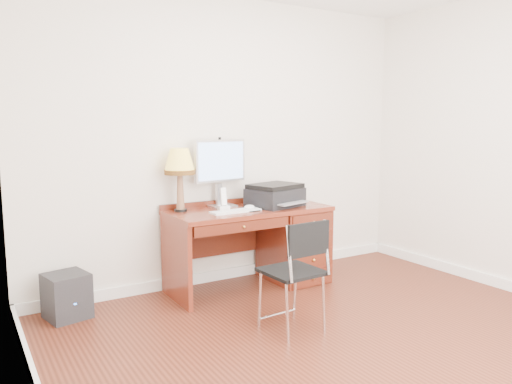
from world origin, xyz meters
TOP-DOWN VIEW (x-y plane):
  - ground at (0.00, 0.00)m, footprint 4.00×4.00m
  - room_shell at (0.00, 0.63)m, footprint 4.00×4.00m
  - desk at (0.32, 1.40)m, footprint 1.50×0.67m
  - monitor at (-0.17, 1.63)m, footprint 0.55×0.20m
  - keyboard at (-0.20, 1.29)m, footprint 0.47×0.15m
  - mouse_pad at (-0.04, 1.32)m, footprint 0.23×0.23m
  - printer at (0.27, 1.38)m, footprint 0.56×0.48m
  - leg_lamp at (-0.60, 1.57)m, footprint 0.27×0.27m
  - phone at (-0.25, 1.43)m, footprint 0.11×0.11m
  - pen_cup at (0.36, 1.53)m, footprint 0.08×0.08m
  - chair at (-0.22, 0.33)m, footprint 0.42×0.42m
  - equipment_box at (-1.61, 1.50)m, footprint 0.36×0.36m

SIDE VIEW (x-z plane):
  - ground at x=0.00m, z-range 0.00..0.00m
  - room_shell at x=0.00m, z-range -1.95..2.05m
  - equipment_box at x=-1.61m, z-range 0.00..0.36m
  - desk at x=0.32m, z-range 0.04..0.79m
  - chair at x=-0.22m, z-range 0.09..0.93m
  - keyboard at x=-0.20m, z-range 0.75..0.77m
  - mouse_pad at x=-0.04m, z-range 0.74..0.79m
  - pen_cup at x=0.36m, z-range 0.75..0.85m
  - phone at x=-0.25m, z-range 0.71..0.91m
  - printer at x=0.27m, z-range 0.75..0.96m
  - monitor at x=-0.17m, z-range 0.83..1.46m
  - leg_lamp at x=-0.60m, z-range 0.88..1.44m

